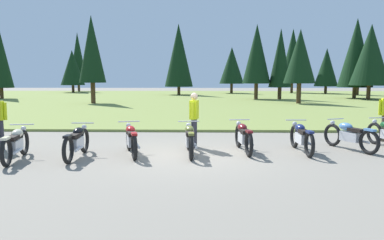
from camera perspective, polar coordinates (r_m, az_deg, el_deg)
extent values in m
plane|color=gray|center=(10.16, -0.09, -5.43)|extent=(140.00, 140.00, 0.00)
cube|color=olive|center=(36.24, 1.04, 3.28)|extent=(80.00, 44.00, 0.10)
cylinder|color=#47331E|center=(36.21, 13.47, 4.01)|extent=(0.36, 0.36, 1.25)
cone|color=black|center=(36.23, 13.61, 9.39)|extent=(2.15, 2.15, 5.55)
cylinder|color=#47331E|center=(38.54, 25.77, 3.82)|extent=(0.36, 0.36, 1.44)
cone|color=black|center=(38.57, 26.03, 9.11)|extent=(3.59, 3.59, 5.70)
cylinder|color=#47331E|center=(35.84, 9.93, 4.35)|extent=(0.36, 0.36, 1.61)
cone|color=black|center=(35.89, 10.05, 10.10)|extent=(2.68, 2.68, 5.59)
cylinder|color=#47331E|center=(54.38, -18.02, 4.60)|extent=(0.36, 0.36, 1.15)
cone|color=black|center=(54.38, -18.13, 7.76)|extent=(3.31, 3.31, 4.86)
cylinder|color=#47331E|center=(44.58, -2.06, 4.52)|extent=(0.36, 0.36, 1.10)
cone|color=black|center=(44.63, -2.09, 10.04)|extent=(3.42, 3.42, 7.49)
cylinder|color=#47331E|center=(49.66, 6.17, 4.86)|extent=(0.36, 0.36, 1.39)
cone|color=black|center=(49.67, 6.21, 8.46)|extent=(3.28, 3.28, 4.84)
cylinder|color=#47331E|center=(52.77, 15.26, 4.95)|extent=(0.36, 0.36, 1.72)
cone|color=black|center=(52.85, 15.41, 9.75)|extent=(3.19, 3.19, 7.13)
cylinder|color=#47331E|center=(51.54, 20.07, 4.38)|extent=(0.36, 0.36, 1.05)
cone|color=black|center=(51.53, 20.20, 7.71)|extent=(3.04, 3.04, 4.95)
cylinder|color=#47331E|center=(48.13, 24.33, 4.15)|extent=(0.36, 0.36, 1.19)
cone|color=black|center=(48.14, 24.51, 7.95)|extent=(2.51, 2.51, 5.19)
cylinder|color=#47331E|center=(40.23, 23.94, 3.83)|extent=(0.36, 0.36, 1.21)
cone|color=black|center=(40.28, 24.21, 9.52)|extent=(3.38, 3.38, 6.78)
cylinder|color=#47331E|center=(40.45, -27.53, 3.64)|extent=(0.36, 0.36, 1.17)
cylinder|color=#47331E|center=(30.42, -15.14, 3.99)|extent=(0.36, 0.36, 1.76)
cone|color=black|center=(30.49, -15.34, 10.62)|extent=(2.11, 2.11, 5.29)
cylinder|color=#47331E|center=(30.51, 16.28, 3.91)|extent=(0.36, 0.36, 1.70)
cone|color=black|center=(30.53, 16.46, 9.50)|extent=(2.51, 2.51, 4.25)
cylinder|color=#47331E|center=(58.54, -17.20, 5.00)|extent=(0.36, 0.36, 1.69)
cone|color=black|center=(58.62, -17.35, 9.39)|extent=(2.51, 2.51, 7.28)
torus|color=black|center=(11.09, -24.69, -3.18)|extent=(0.22, 0.71, 0.70)
torus|color=black|center=(9.78, -26.96, -4.54)|extent=(0.22, 0.71, 0.70)
cube|color=silver|center=(10.42, -25.77, -3.55)|extent=(0.31, 0.67, 0.28)
ellipsoid|color=beige|center=(10.55, -25.56, -1.88)|extent=(0.34, 0.52, 0.22)
cube|color=black|center=(10.18, -26.19, -2.54)|extent=(0.30, 0.51, 0.10)
cube|color=beige|center=(9.72, -27.06, -2.57)|extent=(0.19, 0.34, 0.06)
cylinder|color=silver|center=(10.93, -24.96, -0.63)|extent=(0.62, 0.14, 0.03)
sphere|color=silver|center=(11.06, -24.76, -1.23)|extent=(0.14, 0.14, 0.14)
cylinder|color=silver|center=(10.12, -25.48, -4.40)|extent=(0.16, 0.55, 0.07)
torus|color=black|center=(10.84, -16.41, -3.07)|extent=(0.12, 0.70, 0.70)
torus|color=black|center=(9.52, -18.74, -4.45)|extent=(0.12, 0.70, 0.70)
cube|color=silver|center=(10.17, -17.51, -3.44)|extent=(0.22, 0.65, 0.28)
ellipsoid|color=black|center=(10.30, -17.27, -1.73)|extent=(0.27, 0.49, 0.22)
cube|color=black|center=(9.93, -17.93, -2.40)|extent=(0.23, 0.49, 0.10)
cube|color=black|center=(9.47, -18.82, -2.43)|extent=(0.15, 0.32, 0.06)
cylinder|color=silver|center=(10.67, -16.65, -0.45)|extent=(0.62, 0.05, 0.03)
sphere|color=silver|center=(10.80, -16.45, -1.06)|extent=(0.14, 0.14, 0.14)
cylinder|color=silver|center=(9.86, -17.23, -4.32)|extent=(0.09, 0.55, 0.07)
torus|color=black|center=(10.91, -9.81, -2.83)|extent=(0.30, 0.70, 0.70)
torus|color=black|center=(9.54, -8.98, -4.17)|extent=(0.30, 0.70, 0.70)
cube|color=silver|center=(10.21, -9.43, -3.18)|extent=(0.38, 0.67, 0.28)
ellipsoid|color=#AD1919|center=(10.35, -9.56, -1.49)|extent=(0.39, 0.53, 0.22)
cube|color=black|center=(9.96, -9.32, -2.14)|extent=(0.35, 0.52, 0.10)
cube|color=#AD1919|center=(9.48, -9.01, -2.15)|extent=(0.23, 0.35, 0.06)
cylinder|color=silver|center=(10.74, -9.81, -0.23)|extent=(0.60, 0.21, 0.03)
sphere|color=silver|center=(10.87, -9.86, -0.84)|extent=(0.14, 0.14, 0.14)
cylinder|color=silver|center=(9.95, -8.43, -4.00)|extent=(0.23, 0.55, 0.07)
torus|color=black|center=(10.80, -0.55, -2.83)|extent=(0.16, 0.71, 0.70)
torus|color=black|center=(9.42, -0.14, -4.22)|extent=(0.16, 0.71, 0.70)
cube|color=silver|center=(10.10, -0.36, -3.20)|extent=(0.25, 0.65, 0.28)
ellipsoid|color=brown|center=(10.24, -0.41, -1.48)|extent=(0.30, 0.50, 0.22)
cube|color=black|center=(9.85, -0.30, -2.15)|extent=(0.26, 0.50, 0.10)
cube|color=brown|center=(9.36, -0.14, -2.17)|extent=(0.17, 0.33, 0.06)
cylinder|color=silver|center=(10.63, -0.53, -0.21)|extent=(0.62, 0.08, 0.03)
sphere|color=silver|center=(10.76, -0.56, -0.82)|extent=(0.14, 0.14, 0.14)
cylinder|color=silver|center=(9.83, 0.55, -4.06)|extent=(0.12, 0.55, 0.07)
torus|color=black|center=(11.29, 7.26, -2.47)|extent=(0.17, 0.71, 0.70)
torus|color=black|center=(9.95, 8.85, -3.72)|extent=(0.17, 0.71, 0.70)
cube|color=silver|center=(10.61, 8.01, -2.79)|extent=(0.26, 0.66, 0.28)
ellipsoid|color=maroon|center=(10.74, 7.83, -1.16)|extent=(0.31, 0.50, 0.22)
cube|color=black|center=(10.36, 8.28, -1.79)|extent=(0.27, 0.50, 0.10)
cube|color=maroon|center=(9.89, 8.88, -1.78)|extent=(0.17, 0.33, 0.06)
cylinder|color=silver|center=(11.13, 7.40, 0.04)|extent=(0.62, 0.09, 0.03)
sphere|color=silver|center=(11.26, 7.26, -0.54)|extent=(0.14, 0.14, 0.14)
cylinder|color=silver|center=(10.37, 9.10, -3.59)|extent=(0.12, 0.55, 0.07)
torus|color=black|center=(11.56, 15.66, -2.46)|extent=(0.12, 0.70, 0.70)
torus|color=black|center=(10.24, 17.81, -3.67)|extent=(0.12, 0.70, 0.70)
cube|color=silver|center=(10.89, 16.68, -2.77)|extent=(0.22, 0.65, 0.28)
ellipsoid|color=navy|center=(11.02, 16.45, -1.18)|extent=(0.27, 0.49, 0.22)
cube|color=black|center=(10.65, 17.06, -1.79)|extent=(0.23, 0.49, 0.10)
cube|color=navy|center=(10.18, 17.88, -1.78)|extent=(0.15, 0.32, 0.06)
cylinder|color=silver|center=(11.39, 15.88, 0.00)|extent=(0.62, 0.05, 0.03)
sphere|color=silver|center=(11.52, 15.69, -0.58)|extent=(0.14, 0.14, 0.14)
cylinder|color=silver|center=(10.66, 17.85, -3.54)|extent=(0.09, 0.55, 0.07)
torus|color=black|center=(12.22, 21.02, -2.18)|extent=(0.37, 0.68, 0.70)
torus|color=black|center=(11.25, 25.89, -3.12)|extent=(0.37, 0.68, 0.70)
cube|color=silver|center=(11.71, 23.37, -2.39)|extent=(0.44, 0.67, 0.28)
ellipsoid|color=#598CC6|center=(11.80, 22.81, -0.93)|extent=(0.43, 0.54, 0.22)
cube|color=black|center=(11.53, 24.19, -1.45)|extent=(0.39, 0.53, 0.10)
cube|color=#598CC6|center=(11.20, 25.97, -1.40)|extent=(0.26, 0.35, 0.06)
cylinder|color=silver|center=(12.08, 21.45, 0.15)|extent=(0.58, 0.28, 0.03)
sphere|color=silver|center=(12.18, 21.03, -0.40)|extent=(0.14, 0.14, 0.14)
cylinder|color=silver|center=(11.62, 24.88, -3.02)|extent=(0.28, 0.53, 0.07)
torus|color=black|center=(13.12, 26.53, -1.85)|extent=(0.26, 0.70, 0.70)
cylinder|color=silver|center=(12.99, 26.91, 0.31)|extent=(0.61, 0.17, 0.03)
sphere|color=silver|center=(13.09, 26.56, -0.20)|extent=(0.14, 0.14, 0.14)
cylinder|color=#2D2D38|center=(12.20, -27.53, -2.06)|extent=(0.14, 0.14, 0.88)
cylinder|color=#D8EA19|center=(12.09, -27.07, 1.23)|extent=(0.09, 0.09, 0.52)
cylinder|color=#4C4233|center=(13.80, 27.64, -1.16)|extent=(0.14, 0.14, 0.88)
cylinder|color=#D8EA19|center=(13.70, 27.23, 1.76)|extent=(0.09, 0.09, 0.52)
cylinder|color=#2D2D38|center=(11.07, 0.23, -2.13)|extent=(0.14, 0.14, 0.88)
cylinder|color=#2D2D38|center=(11.25, 0.43, -1.99)|extent=(0.14, 0.14, 0.88)
cube|color=#D8EA19|center=(11.08, 0.33, 1.63)|extent=(0.29, 0.40, 0.56)
sphere|color=beige|center=(11.05, 0.33, 3.69)|extent=(0.22, 0.22, 0.22)
cylinder|color=#D8EA19|center=(10.86, 0.07, 1.42)|extent=(0.09, 0.09, 0.52)
cylinder|color=#D8EA19|center=(11.30, 0.59, 1.62)|extent=(0.09, 0.09, 0.52)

